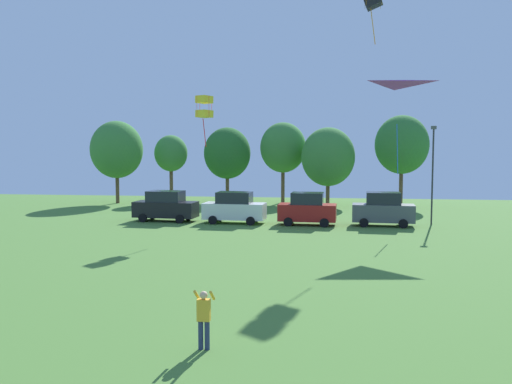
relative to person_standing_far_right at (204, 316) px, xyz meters
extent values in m
cylinder|color=navy|center=(-0.09, -0.01, -0.54)|extent=(0.14, 0.14, 0.81)
cylinder|color=navy|center=(0.09, -0.01, -0.54)|extent=(0.14, 0.14, 0.81)
cube|color=gold|center=(0.00, -0.01, 0.17)|extent=(0.36, 0.20, 0.61)
sphere|color=#DBAD89|center=(0.00, -0.01, 0.58)|extent=(0.22, 0.22, 0.22)
cylinder|color=gold|center=(-0.22, 0.09, 0.55)|extent=(0.08, 0.49, 0.37)
cylinder|color=gold|center=(0.22, 0.09, 0.55)|extent=(0.08, 0.49, 0.37)
pyramid|color=purple|center=(7.80, 23.56, 7.31)|extent=(3.59, 2.71, 0.41)
cylinder|color=blue|center=(7.95, 22.43, 4.53)|extent=(0.12, 0.51, 3.28)
cube|color=yellow|center=(-4.78, 21.32, 7.80)|extent=(1.19, 1.19, 0.50)
cube|color=yellow|center=(-4.78, 21.32, 6.86)|extent=(1.19, 1.19, 0.50)
cylinder|color=red|center=(-5.18, 20.91, 7.33)|extent=(0.02, 0.02, 1.42)
cylinder|color=red|center=(-4.37, 20.91, 7.33)|extent=(0.02, 0.02, 1.42)
cylinder|color=red|center=(-5.18, 21.73, 7.33)|extent=(0.02, 0.02, 1.42)
cylinder|color=red|center=(-4.37, 21.73, 7.33)|extent=(0.02, 0.02, 1.42)
cylinder|color=red|center=(-4.78, 21.32, 5.61)|extent=(0.21, 0.29, 1.89)
cube|color=black|center=(6.28, 22.98, 14.16)|extent=(1.37, 1.26, 0.93)
cylinder|color=orange|center=(6.28, 22.98, 12.60)|extent=(0.38, 0.12, 2.36)
cube|color=black|center=(-8.72, 25.30, -0.04)|extent=(4.87, 2.26, 1.17)
cube|color=#1E232D|center=(-8.72, 25.30, 0.95)|extent=(2.74, 1.93, 0.82)
cylinder|color=black|center=(-7.34, 24.25, -0.63)|extent=(0.66, 0.27, 0.64)
cylinder|color=black|center=(-7.18, 26.10, -0.63)|extent=(0.66, 0.27, 0.64)
cylinder|color=black|center=(-10.26, 24.50, -0.63)|extent=(0.66, 0.27, 0.64)
cylinder|color=black|center=(-10.10, 26.35, -0.63)|extent=(0.66, 0.27, 0.64)
cube|color=silver|center=(-3.36, 24.85, -0.04)|extent=(4.63, 2.13, 1.17)
cube|color=#1E232D|center=(-3.36, 24.85, 0.96)|extent=(2.59, 1.85, 0.82)
cylinder|color=black|center=(-2.02, 23.84, -0.63)|extent=(0.65, 0.26, 0.64)
cylinder|color=black|center=(-1.90, 25.68, -0.63)|extent=(0.65, 0.26, 0.64)
cylinder|color=black|center=(-4.82, 24.02, -0.63)|extent=(0.65, 0.26, 0.64)
cylinder|color=black|center=(-4.70, 25.86, -0.63)|extent=(0.65, 0.26, 0.64)
cube|color=maroon|center=(2.00, 24.59, -0.03)|extent=(4.20, 2.08, 1.19)
cube|color=#1E232D|center=(2.00, 24.59, 0.99)|extent=(2.35, 1.83, 0.83)
cylinder|color=black|center=(3.22, 23.59, -0.63)|extent=(0.65, 0.25, 0.64)
cylinder|color=black|center=(3.32, 25.46, -0.63)|extent=(0.65, 0.25, 0.64)
cylinder|color=black|center=(0.68, 23.73, -0.63)|extent=(0.65, 0.25, 0.64)
cylinder|color=black|center=(0.77, 25.59, -0.63)|extent=(0.65, 0.25, 0.64)
cube|color=#4C5156|center=(7.36, 24.78, -0.01)|extent=(4.41, 2.04, 1.23)
cube|color=#1E232D|center=(7.36, 24.78, 1.04)|extent=(2.47, 1.78, 0.86)
cylinder|color=black|center=(8.64, 23.81, -0.63)|extent=(0.65, 0.26, 0.64)
cylinder|color=black|center=(8.75, 25.59, -0.63)|extent=(0.65, 0.26, 0.64)
cylinder|color=black|center=(5.97, 23.98, -0.63)|extent=(0.65, 0.26, 0.64)
cylinder|color=black|center=(6.08, 25.75, -0.63)|extent=(0.65, 0.26, 0.64)
cylinder|color=#2D2D33|center=(10.89, 25.85, 2.49)|extent=(0.12, 0.12, 6.87)
cube|color=#4C4C51|center=(10.89, 25.85, 6.04)|extent=(0.36, 0.20, 0.24)
cylinder|color=brown|center=(-17.44, 37.65, 0.77)|extent=(0.36, 0.36, 3.43)
ellipsoid|color=#3D7F38|center=(-17.44, 37.65, 4.42)|extent=(5.18, 5.18, 5.70)
cylinder|color=brown|center=(-12.58, 40.10, 0.91)|extent=(0.36, 0.36, 3.71)
ellipsoid|color=#3D7F38|center=(-12.58, 40.10, 4.04)|extent=(3.40, 3.40, 3.74)
cylinder|color=brown|center=(-6.75, 40.47, 0.66)|extent=(0.36, 0.36, 3.21)
ellipsoid|color=#286628|center=(-6.75, 40.47, 4.05)|extent=(4.78, 4.78, 5.25)
cylinder|color=brown|center=(-1.02, 40.34, 0.98)|extent=(0.36, 0.36, 3.86)
ellipsoid|color=#3D7F38|center=(-1.02, 40.34, 4.63)|extent=(4.60, 4.60, 5.05)
cylinder|color=brown|center=(3.49, 37.99, 0.44)|extent=(0.36, 0.36, 2.78)
ellipsoid|color=#3D7F38|center=(3.49, 37.99, 3.74)|extent=(5.10, 5.10, 5.61)
cylinder|color=brown|center=(10.37, 38.32, 1.04)|extent=(0.36, 0.36, 3.96)
ellipsoid|color=#337533|center=(10.37, 38.32, 4.90)|extent=(5.03, 5.03, 5.53)
camera|label=1|loc=(3.28, -14.23, 4.61)|focal=38.00mm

